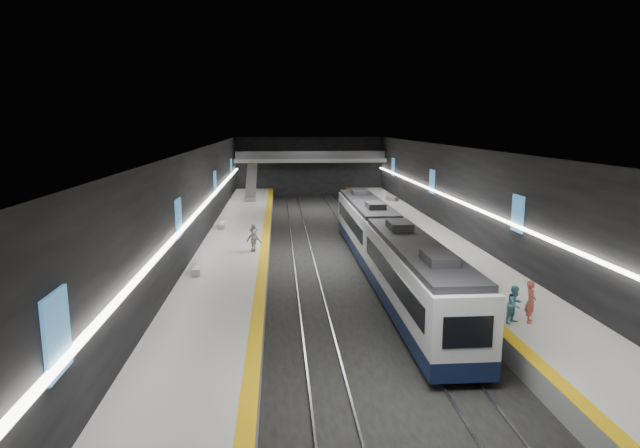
{
  "coord_description": "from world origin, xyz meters",
  "views": [
    {
      "loc": [
        -4.24,
        -38.3,
        9.75
      ],
      "look_at": [
        -1.12,
        1.79,
        2.2
      ],
      "focal_mm": 30.0,
      "sensor_mm": 36.0,
      "label": 1
    }
  ],
  "objects": [
    {
      "name": "ground",
      "position": [
        0.0,
        0.0,
        0.0
      ],
      "size": [
        70.0,
        70.0,
        0.0
      ],
      "primitive_type": "plane",
      "color": "black",
      "rests_on": "ground"
    },
    {
      "name": "ceiling",
      "position": [
        0.0,
        0.0,
        8.0
      ],
      "size": [
        20.0,
        70.0,
        0.04
      ],
      "primitive_type": "cube",
      "rotation": [
        3.14,
        0.0,
        0.0
      ],
      "color": "beige",
      "rests_on": "wall_left"
    },
    {
      "name": "wall_left",
      "position": [
        -10.0,
        0.0,
        4.0
      ],
      "size": [
        0.04,
        70.0,
        8.0
      ],
      "primitive_type": "cube",
      "color": "black",
      "rests_on": "ground"
    },
    {
      "name": "wall_right",
      "position": [
        10.0,
        0.0,
        4.0
      ],
      "size": [
        0.04,
        70.0,
        8.0
      ],
      "primitive_type": "cube",
      "color": "black",
      "rests_on": "ground"
    },
    {
      "name": "wall_back",
      "position": [
        0.0,
        35.0,
        4.0
      ],
      "size": [
        20.0,
        0.04,
        8.0
      ],
      "primitive_type": "cube",
      "color": "black",
      "rests_on": "ground"
    },
    {
      "name": "platform_left",
      "position": [
        -7.5,
        0.0,
        0.5
      ],
      "size": [
        5.0,
        70.0,
        1.0
      ],
      "primitive_type": "cube",
      "color": "slate",
      "rests_on": "ground"
    },
    {
      "name": "tile_surface_left",
      "position": [
        -7.5,
        0.0,
        1.01
      ],
      "size": [
        5.0,
        70.0,
        0.02
      ],
      "primitive_type": "cube",
      "color": "#B6B6B0",
      "rests_on": "platform_left"
    },
    {
      "name": "tactile_strip_left",
      "position": [
        -5.3,
        0.0,
        1.02
      ],
      "size": [
        0.6,
        70.0,
        0.02
      ],
      "primitive_type": "cube",
      "color": "#E2AA0B",
      "rests_on": "platform_left"
    },
    {
      "name": "platform_right",
      "position": [
        7.5,
        0.0,
        0.5
      ],
      "size": [
        5.0,
        70.0,
        1.0
      ],
      "primitive_type": "cube",
      "color": "slate",
      "rests_on": "ground"
    },
    {
      "name": "tile_surface_right",
      "position": [
        7.5,
        0.0,
        1.01
      ],
      "size": [
        5.0,
        70.0,
        0.02
      ],
      "primitive_type": "cube",
      "color": "#B6B6B0",
      "rests_on": "platform_right"
    },
    {
      "name": "tactile_strip_right",
      "position": [
        5.3,
        0.0,
        1.02
      ],
      "size": [
        0.6,
        70.0,
        0.02
      ],
      "primitive_type": "cube",
      "color": "#E2AA0B",
      "rests_on": "platform_right"
    },
    {
      "name": "rails",
      "position": [
        -0.0,
        0.0,
        0.06
      ],
      "size": [
        6.52,
        70.0,
        0.12
      ],
      "color": "gray",
      "rests_on": "ground"
    },
    {
      "name": "train",
      "position": [
        2.5,
        -5.53,
        2.2
      ],
      "size": [
        2.69,
        30.04,
        3.6
      ],
      "color": "#0E1835",
      "rests_on": "ground"
    },
    {
      "name": "ad_posters",
      "position": [
        -0.0,
        1.0,
        4.5
      ],
      "size": [
        19.94,
        53.5,
        2.2
      ],
      "color": "teal",
      "rests_on": "wall_left"
    },
    {
      "name": "cove_light_left",
      "position": [
        -9.8,
        0.0,
        3.8
      ],
      "size": [
        0.25,
        68.6,
        0.12
      ],
      "primitive_type": "cube",
      "color": "white",
      "rests_on": "wall_left"
    },
    {
      "name": "cove_light_right",
      "position": [
        9.8,
        0.0,
        3.8
      ],
      "size": [
        0.25,
        68.6,
        0.12
      ],
      "primitive_type": "cube",
      "color": "white",
      "rests_on": "wall_right"
    },
    {
      "name": "mezzanine_bridge",
      "position": [
        0.0,
        32.93,
        5.04
      ],
      "size": [
        20.0,
        3.0,
        1.5
      ],
      "color": "gray",
      "rests_on": "wall_left"
    },
    {
      "name": "escalator",
      "position": [
        -7.5,
        26.0,
        2.9
      ],
      "size": [
        1.2,
        7.5,
        3.92
      ],
      "primitive_type": "cube",
      "rotation": [
        0.44,
        0.0,
        0.0
      ],
      "color": "#99999E",
      "rests_on": "platform_left"
    },
    {
      "name": "bench_left_near",
      "position": [
        -9.26,
        -7.11,
        1.21
      ],
      "size": [
        0.79,
        1.79,
        0.42
      ],
      "primitive_type": "cube",
      "rotation": [
        0.0,
        0.0,
        0.18
      ],
      "color": "#99999E",
      "rests_on": "platform_left"
    },
    {
      "name": "bench_left_far",
      "position": [
        -9.2,
        7.02,
        1.23
      ],
      "size": [
        0.61,
        1.9,
        0.46
      ],
      "primitive_type": "cube",
      "rotation": [
        0.0,
        0.0,
        0.05
      ],
      "color": "#99999E",
      "rests_on": "platform_left"
    },
    {
      "name": "bench_right_far",
      "position": [
        8.83,
        22.1,
        1.23
      ],
      "size": [
        1.17,
        1.91,
        0.45
      ],
      "primitive_type": "cube",
      "rotation": [
        0.0,
        0.0,
        0.38
      ],
      "color": "#99999E",
      "rests_on": "platform_right"
    },
    {
      "name": "passenger_right_a",
      "position": [
        6.86,
        -16.41,
        1.96
      ],
      "size": [
        0.71,
        0.82,
        1.91
      ],
      "primitive_type": "imported",
      "rotation": [
        0.0,
        0.0,
        1.14
      ],
      "color": "#A84B3F",
      "rests_on": "platform_right"
    },
    {
      "name": "passenger_right_b",
      "position": [
        6.14,
        -16.44,
        1.86
      ],
      "size": [
        1.05,
        0.99,
        1.72
      ],
      "primitive_type": "imported",
      "rotation": [
        0.0,
        0.0,
        0.54
      ],
      "color": "teal",
      "rests_on": "platform_right"
    },
    {
      "name": "passenger_left_a",
      "position": [
        -6.01,
        -1.83,
        1.97
      ],
      "size": [
        0.61,
        1.19,
        1.94
      ],
      "primitive_type": "imported",
      "rotation": [
        0.0,
        0.0,
        -1.69
      ],
      "color": "beige",
      "rests_on": "platform_left"
    },
    {
      "name": "passenger_left_b",
      "position": [
        -6.02,
        -1.64,
        1.84
      ],
      "size": [
        1.23,
        0.94,
        1.68
      ],
      "primitive_type": "imported",
      "rotation": [
        0.0,
        0.0,
        2.81
      ],
      "color": "#46444D",
      "rests_on": "platform_left"
    }
  ]
}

